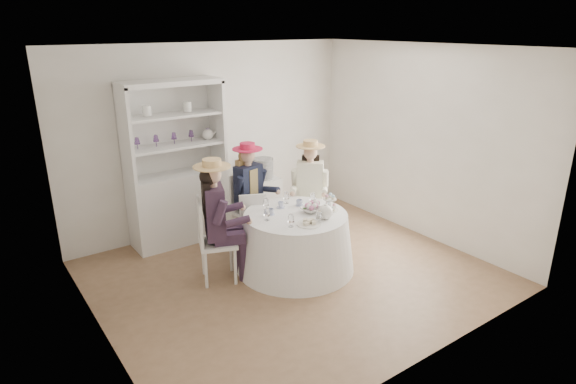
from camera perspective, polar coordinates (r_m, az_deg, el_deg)
ground at (r=6.05m, az=0.56°, el=-9.69°), size 4.50×4.50×0.00m
ceiling at (r=5.30m, az=0.66°, el=16.79°), size 4.50×4.50×0.00m
wall_back at (r=7.18m, az=-8.91°, el=6.35°), size 4.50×0.00×4.50m
wall_front at (r=4.17m, az=17.06°, el=-3.86°), size 4.50×0.00×4.50m
wall_left at (r=4.64m, az=-22.48°, el=-2.18°), size 0.00×4.50×4.50m
wall_right at (r=7.05m, az=15.62°, el=5.61°), size 0.00×4.50×4.50m
tea_table at (r=6.04m, az=0.89°, el=-5.87°), size 1.48×1.48×0.73m
hutch at (r=6.84m, az=-12.96°, el=0.65°), size 1.46×0.83×2.25m
side_table at (r=7.60m, az=-2.89°, el=-0.73°), size 0.45×0.45×0.67m
hatbox at (r=7.44m, az=-2.95°, el=2.82°), size 0.33×0.33×0.31m
guest_left at (r=5.64m, az=-8.43°, el=-2.58°), size 0.63×0.57×1.51m
guest_mid at (r=6.58m, az=-4.57°, el=0.48°), size 0.54×0.57×1.44m
guest_right at (r=6.75m, az=2.60°, el=0.93°), size 0.60×0.61×1.43m
spare_chair at (r=6.38m, az=-4.28°, el=-3.45°), size 0.48×0.48×0.88m
teacup_a at (r=5.86m, az=-2.08°, el=-2.39°), size 0.11×0.11×0.07m
teacup_b at (r=6.07m, az=-0.87°, el=-1.57°), size 0.08×0.08×0.07m
teacup_c at (r=6.15m, az=1.36°, el=-1.31°), size 0.11×0.11×0.07m
flower_bowl at (r=5.93m, az=2.69°, el=-2.17°), size 0.28×0.28×0.06m
flower_arrangement at (r=5.93m, az=2.94°, el=-1.64°), size 0.17×0.16×0.06m
table_teapot at (r=5.74m, az=4.45°, el=-2.39°), size 0.26×0.18×0.19m
sandwich_plate at (r=5.58m, az=2.50°, el=-3.72°), size 0.28×0.28×0.06m
cupcake_stand at (r=6.01m, az=4.97°, el=-1.47°), size 0.22×0.22×0.21m
stemware_set at (r=5.86m, az=0.91°, el=-1.94°), size 0.84×0.85×0.15m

